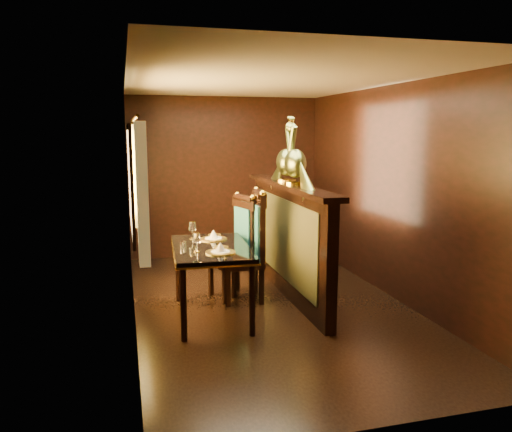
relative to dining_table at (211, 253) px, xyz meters
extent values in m
plane|color=black|center=(0.70, 0.19, -0.70)|extent=(5.00, 5.00, 0.00)
cube|color=black|center=(0.70, 2.69, 0.55)|extent=(3.00, 0.04, 2.50)
cube|color=black|center=(0.70, -2.31, 0.55)|extent=(3.00, 0.04, 2.50)
cube|color=black|center=(-0.80, 0.19, 0.55)|extent=(0.04, 5.00, 2.50)
cube|color=black|center=(2.20, 0.19, 0.55)|extent=(0.04, 5.00, 2.50)
cube|color=beige|center=(0.70, 0.19, 1.80)|extent=(3.00, 5.00, 0.04)
cube|color=#FFC672|center=(-0.79, 0.49, 0.75)|extent=(0.01, 1.70, 1.05)
cube|color=gold|center=(-0.70, -0.48, 0.70)|extent=(0.10, 0.22, 1.30)
cube|color=gold|center=(-0.70, 1.46, 0.70)|extent=(0.10, 0.22, 1.30)
cylinder|color=yellow|center=(-0.72, 0.49, 1.39)|extent=(0.03, 2.20, 0.03)
cube|color=black|center=(1.03, 0.49, -0.05)|extent=(0.12, 2.60, 1.30)
cube|color=#3D3E1C|center=(0.96, 0.49, 0.00)|extent=(0.02, 2.20, 0.95)
cube|color=black|center=(1.03, 0.49, 0.63)|extent=(0.26, 2.70, 0.06)
cube|color=black|center=(0.00, 0.00, 0.05)|extent=(0.86, 1.34, 0.04)
cube|color=yellow|center=(0.00, 0.00, 0.02)|extent=(0.88, 1.36, 0.02)
cylinder|color=black|center=(-0.36, -0.57, -0.34)|extent=(0.06, 0.06, 0.71)
cylinder|color=black|center=(0.29, -0.61, -0.34)|extent=(0.06, 0.06, 0.71)
cylinder|color=black|center=(-0.29, 0.60, -0.34)|extent=(0.06, 0.06, 0.71)
cylinder|color=black|center=(0.37, 0.56, -0.34)|extent=(0.06, 0.06, 0.71)
cylinder|color=#BD8423|center=(0.04, -0.32, 0.08)|extent=(0.30, 0.30, 0.01)
cone|color=white|center=(0.04, -0.32, 0.13)|extent=(0.11, 0.11, 0.10)
cylinder|color=#BD8423|center=(0.09, 0.32, 0.08)|extent=(0.30, 0.30, 0.01)
cone|color=white|center=(0.09, 0.32, 0.13)|extent=(0.11, 0.11, 0.10)
cylinder|color=silver|center=(-0.30, -0.01, 0.10)|extent=(0.03, 0.03, 0.06)
cylinder|color=silver|center=(-0.27, 0.05, 0.10)|extent=(0.03, 0.03, 0.06)
cube|color=black|center=(0.34, 0.59, -0.28)|extent=(0.54, 0.54, 0.06)
cube|color=#165B65|center=(0.34, 0.59, -0.24)|extent=(0.49, 0.49, 0.05)
cube|color=#165B65|center=(0.52, 0.64, 0.08)|extent=(0.13, 0.34, 0.56)
cube|color=black|center=(0.22, 0.36, -0.51)|extent=(0.05, 0.05, 0.39)
cube|color=black|center=(0.57, 0.47, -0.51)|extent=(0.05, 0.05, 0.39)
cube|color=black|center=(0.12, 0.71, -0.51)|extent=(0.05, 0.05, 0.39)
cube|color=black|center=(0.46, 0.81, -0.51)|extent=(0.05, 0.05, 0.39)
sphere|color=yellow|center=(0.58, 0.47, 0.51)|extent=(0.07, 0.07, 0.07)
sphere|color=yellow|center=(0.47, 0.82, 0.51)|extent=(0.07, 0.07, 0.07)
cube|color=black|center=(0.44, 0.44, -0.26)|extent=(0.50, 0.50, 0.06)
cube|color=#165B65|center=(0.44, 0.44, -0.21)|extent=(0.45, 0.45, 0.05)
cube|color=#165B65|center=(0.64, 0.42, 0.13)|extent=(0.06, 0.37, 0.60)
cube|color=black|center=(0.24, 0.26, -0.50)|extent=(0.05, 0.05, 0.41)
cube|color=black|center=(0.62, 0.23, -0.50)|extent=(0.05, 0.05, 0.41)
cube|color=black|center=(0.26, 0.64, -0.50)|extent=(0.05, 0.05, 0.41)
cube|color=black|center=(0.65, 0.61, -0.50)|extent=(0.05, 0.05, 0.41)
sphere|color=yellow|center=(0.63, 0.23, 0.58)|extent=(0.07, 0.07, 0.07)
sphere|color=yellow|center=(0.66, 0.61, 0.58)|extent=(0.07, 0.07, 0.07)
camera|label=1|loc=(-0.85, -5.05, 1.25)|focal=35.00mm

